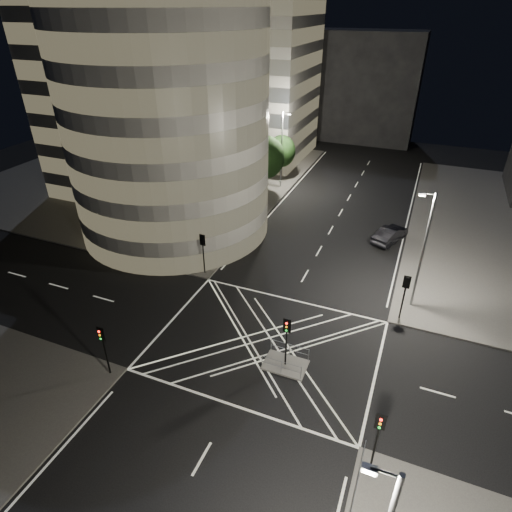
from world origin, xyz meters
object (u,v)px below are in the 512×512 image
at_px(traffic_signal_nl, 103,342).
at_px(traffic_signal_island, 287,334).
at_px(sedan, 390,234).
at_px(street_lamp_left_near, 221,198).
at_px(street_lamp_right_far, 423,248).
at_px(traffic_signal_fl, 203,247).
at_px(central_island, 285,365).
at_px(traffic_signal_fr, 405,289).
at_px(traffic_signal_nr, 379,431).
at_px(street_lamp_left_far, 282,147).

bearing_deg(traffic_signal_nl, traffic_signal_island, 26.14).
bearing_deg(sedan, street_lamp_left_near, 47.65).
distance_m(traffic_signal_nl, traffic_signal_island, 12.03).
height_order(street_lamp_right_far, sedan, street_lamp_right_far).
bearing_deg(street_lamp_left_near, sedan, 26.42).
bearing_deg(traffic_signal_nl, traffic_signal_fl, 90.00).
relative_size(central_island, traffic_signal_fr, 0.75).
relative_size(traffic_signal_fl, street_lamp_right_far, 0.40).
bearing_deg(street_lamp_left_near, traffic_signal_nr, -45.87).
bearing_deg(sedan, traffic_signal_island, 99.71).
relative_size(traffic_signal_nl, street_lamp_right_far, 0.40).
bearing_deg(sedan, street_lamp_right_far, 127.11).
relative_size(traffic_signal_fl, street_lamp_left_near, 0.40).
bearing_deg(street_lamp_right_far, sedan, 105.88).
height_order(traffic_signal_fl, street_lamp_right_far, street_lamp_right_far).
xyz_separation_m(traffic_signal_fl, street_lamp_left_far, (-0.64, 23.20, 2.63)).
bearing_deg(traffic_signal_island, street_lamp_left_near, 130.27).
distance_m(traffic_signal_nl, traffic_signal_fr, 22.24).
bearing_deg(street_lamp_left_near, traffic_signal_nl, -88.06).
bearing_deg(sedan, traffic_signal_nl, 81.60).
xyz_separation_m(street_lamp_left_far, street_lamp_right_far, (18.87, -21.00, 0.00)).
relative_size(traffic_signal_island, street_lamp_right_far, 0.40).
bearing_deg(traffic_signal_island, traffic_signal_nl, -153.86).
bearing_deg(traffic_signal_nr, traffic_signal_fr, 90.00).
relative_size(traffic_signal_fr, street_lamp_right_far, 0.40).
bearing_deg(traffic_signal_nl, central_island, 26.14).
relative_size(traffic_signal_fr, street_lamp_left_far, 0.40).
height_order(central_island, sedan, sedan).
height_order(street_lamp_left_near, street_lamp_right_far, same).
bearing_deg(traffic_signal_fl, traffic_signal_fr, 0.00).
height_order(central_island, traffic_signal_nl, traffic_signal_nl).
xyz_separation_m(traffic_signal_fl, traffic_signal_island, (10.80, -8.30, 0.00)).
bearing_deg(traffic_signal_nl, street_lamp_left_near, 91.94).
height_order(traffic_signal_fr, traffic_signal_island, same).
distance_m(traffic_signal_fl, traffic_signal_nr, 22.24).
bearing_deg(street_lamp_left_far, traffic_signal_island, -70.05).
distance_m(traffic_signal_island, street_lamp_left_near, 17.89).
distance_m(traffic_signal_nr, traffic_signal_island, 8.62).
xyz_separation_m(central_island, traffic_signal_fl, (-10.80, 8.30, 2.84)).
distance_m(street_lamp_left_far, sedan, 19.35).
relative_size(traffic_signal_fl, traffic_signal_fr, 1.00).
bearing_deg(traffic_signal_fr, street_lamp_left_near, 164.08).
relative_size(traffic_signal_nr, street_lamp_left_near, 0.40).
bearing_deg(central_island, street_lamp_right_far, 54.70).
distance_m(central_island, street_lamp_left_near, 18.52).
bearing_deg(street_lamp_left_near, traffic_signal_fr, -15.92).
xyz_separation_m(traffic_signal_island, street_lamp_left_near, (-11.44, 13.50, 2.63)).
distance_m(traffic_signal_nl, street_lamp_left_far, 36.90).
bearing_deg(central_island, sedan, 78.48).
xyz_separation_m(traffic_signal_fl, traffic_signal_nr, (17.60, -13.60, 0.00)).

